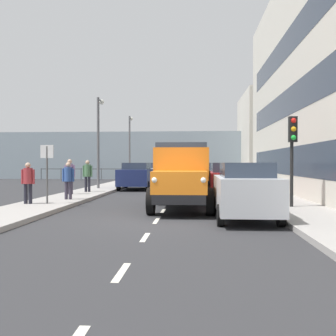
# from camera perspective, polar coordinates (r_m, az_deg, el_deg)

# --- Properties ---
(ground_plane) EXTENTS (80.00, 80.00, 0.00)m
(ground_plane) POSITION_cam_1_polar(r_m,az_deg,el_deg) (20.18, 0.68, -4.13)
(ground_plane) COLOR #2D2D30
(sidewalk_left) EXTENTS (2.26, 37.10, 0.15)m
(sidewalk_left) POSITION_cam_1_polar(r_m,az_deg,el_deg) (20.45, 14.01, -3.88)
(sidewalk_left) COLOR #9E9993
(sidewalk_left) RESTS_ON ground_plane
(sidewalk_right) EXTENTS (2.26, 37.10, 0.15)m
(sidewalk_right) POSITION_cam_1_polar(r_m,az_deg,el_deg) (20.97, -12.31, -3.76)
(sidewalk_right) COLOR #9E9993
(sidewalk_right) RESTS_ON ground_plane
(road_centreline_markings) EXTENTS (0.12, 32.26, 0.01)m
(road_centreline_markings) POSITION_cam_1_polar(r_m,az_deg,el_deg) (19.47, 0.56, -4.30)
(road_centreline_markings) COLOR silver
(road_centreline_markings) RESTS_ON ground_plane
(building_far_block) EXTENTS (7.65, 10.08, 8.49)m
(building_far_block) POSITION_cam_1_polar(r_m,az_deg,el_deg) (40.97, 16.00, 4.26)
(building_far_block) COLOR beige
(building_far_block) RESTS_ON ground_plane
(sea_horizon) EXTENTS (80.00, 0.80, 5.00)m
(sea_horizon) POSITION_cam_1_polar(r_m,az_deg,el_deg) (41.64, 2.38, 1.82)
(sea_horizon) COLOR #84939E
(sea_horizon) RESTS_ON ground_plane
(seawall_railing) EXTENTS (28.08, 0.08, 1.20)m
(seawall_railing) POSITION_cam_1_polar(r_m,az_deg,el_deg) (38.04, 2.23, -0.46)
(seawall_railing) COLOR #4C5156
(seawall_railing) RESTS_ON ground_plane
(truck_vintage_orange) EXTENTS (2.17, 5.64, 2.43)m
(truck_vintage_orange) POSITION_cam_1_polar(r_m,az_deg,el_deg) (14.28, 1.96, -1.41)
(truck_vintage_orange) COLOR black
(truck_vintage_orange) RESTS_ON ground_plane
(car_silver_kerbside_near) EXTENTS (1.79, 4.09, 1.72)m
(car_silver_kerbside_near) POSITION_cam_1_polar(r_m,az_deg,el_deg) (12.13, 10.98, -3.15)
(car_silver_kerbside_near) COLOR #B7BABF
(car_silver_kerbside_near) RESTS_ON ground_plane
(car_red_kerbside_1) EXTENTS (1.94, 4.46, 1.72)m
(car_red_kerbside_1) POSITION_cam_1_polar(r_m,az_deg,el_deg) (18.07, 8.66, -1.86)
(car_red_kerbside_1) COLOR #B21E1E
(car_red_kerbside_1) RESTS_ON ground_plane
(car_grey_kerbside_2) EXTENTS (1.81, 3.82, 1.72)m
(car_grey_kerbside_2) POSITION_cam_1_polar(r_m,az_deg,el_deg) (24.22, 7.47, -1.20)
(car_grey_kerbside_2) COLOR slate
(car_grey_kerbside_2) RESTS_ON ground_plane
(car_navy_oppositeside_0) EXTENTS (1.97, 4.16, 1.72)m
(car_navy_oppositeside_0) POSITION_cam_1_polar(r_m,az_deg,el_deg) (25.49, -4.57, -1.10)
(car_navy_oppositeside_0) COLOR navy
(car_navy_oppositeside_0) RESTS_ON ground_plane
(car_white_oppositeside_1) EXTENTS (1.88, 3.93, 1.72)m
(car_white_oppositeside_1) POSITION_cam_1_polar(r_m,az_deg,el_deg) (30.70, -3.12, -0.79)
(car_white_oppositeside_1) COLOR white
(car_white_oppositeside_1) RESTS_ON ground_plane
(car_maroon_oppositeside_2) EXTENTS (1.97, 4.27, 1.72)m
(car_maroon_oppositeside_2) POSITION_cam_1_polar(r_m,az_deg,el_deg) (36.33, -2.01, -0.55)
(car_maroon_oppositeside_2) COLOR maroon
(car_maroon_oppositeside_2) RESTS_ON ground_plane
(pedestrian_near_railing) EXTENTS (0.53, 0.34, 1.58)m
(pedestrian_near_railing) POSITION_cam_1_polar(r_m,az_deg,el_deg) (16.07, -19.47, -1.59)
(pedestrian_near_railing) COLOR black
(pedestrian_near_railing) RESTS_ON sidewalk_right
(pedestrian_by_lamp) EXTENTS (0.53, 0.34, 1.59)m
(pedestrian_by_lamp) POSITION_cam_1_polar(r_m,az_deg,el_deg) (17.52, -14.14, -1.36)
(pedestrian_by_lamp) COLOR #383342
(pedestrian_by_lamp) RESTS_ON sidewalk_right
(pedestrian_with_bag) EXTENTS (0.53, 0.34, 1.74)m
(pedestrian_with_bag) POSITION_cam_1_polar(r_m,az_deg,el_deg) (20.41, -13.93, -0.78)
(pedestrian_with_bag) COLOR #383342
(pedestrian_with_bag) RESTS_ON sidewalk_right
(pedestrian_in_dark_coat) EXTENTS (0.53, 0.34, 1.70)m
(pedestrian_in_dark_coat) POSITION_cam_1_polar(r_m,az_deg,el_deg) (21.83, -11.49, -0.75)
(pedestrian_in_dark_coat) COLOR black
(pedestrian_in_dark_coat) RESTS_ON sidewalk_right
(traffic_light_near) EXTENTS (0.28, 0.41, 3.20)m
(traffic_light_near) POSITION_cam_1_polar(r_m,az_deg,el_deg) (14.74, 17.44, 3.66)
(traffic_light_near) COLOR black
(traffic_light_near) RESTS_ON sidewalk_left
(lamp_post_promenade) EXTENTS (0.32, 1.14, 5.61)m
(lamp_post_promenade) POSITION_cam_1_polar(r_m,az_deg,el_deg) (25.12, -9.90, 4.93)
(lamp_post_promenade) COLOR #59595B
(lamp_post_promenade) RESTS_ON sidewalk_right
(lamp_post_far) EXTENTS (0.32, 1.14, 5.82)m
(lamp_post_far) POSITION_cam_1_polar(r_m,az_deg,el_deg) (36.40, -5.50, 3.81)
(lamp_post_far) COLOR #59595B
(lamp_post_far) RESTS_ON sidewalk_right
(street_sign) EXTENTS (0.50, 0.07, 2.25)m
(street_sign) POSITION_cam_1_polar(r_m,az_deg,el_deg) (15.88, -16.98, 0.60)
(street_sign) COLOR #4C4C4C
(street_sign) RESTS_ON sidewalk_right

